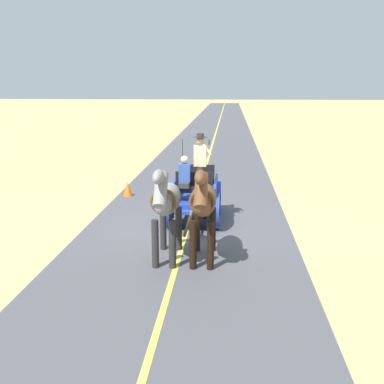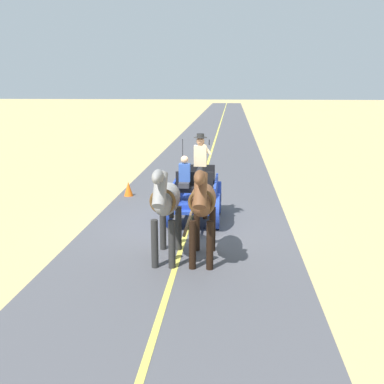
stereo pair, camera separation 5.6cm
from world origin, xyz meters
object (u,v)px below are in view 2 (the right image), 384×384
Objects in this scene: horse_near_side at (203,203)px; traffic_cone at (128,189)px; horse_off_side at (166,202)px; horse_drawn_carriage at (196,193)px.

horse_near_side is 4.42× the size of traffic_cone.
horse_near_side reaches higher than traffic_cone.
horse_off_side is (0.79, 0.00, 0.00)m from horse_near_side.
horse_drawn_carriage is 9.00× the size of traffic_cone.
traffic_cone is at bearing -62.81° from horse_near_side.
horse_drawn_carriage is at bearing 133.38° from traffic_cone.
horse_drawn_carriage is 2.03× the size of horse_near_side.
horse_drawn_carriage is 3.10m from horse_off_side.
traffic_cone is (2.54, -2.69, -0.57)m from horse_drawn_carriage.
horse_drawn_carriage reaches higher than horse_near_side.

